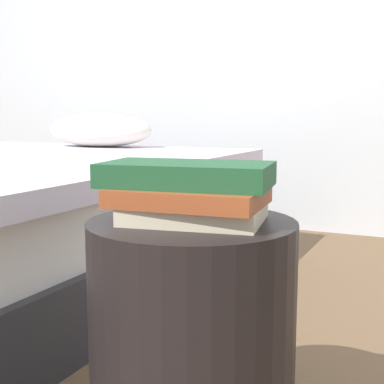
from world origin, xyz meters
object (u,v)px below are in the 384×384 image
side_table (192,337)px  book_rust (188,196)px  book_forest (188,174)px  book_cream (195,213)px

side_table → book_rust: (-0.00, -0.01, 0.26)m
side_table → book_rust: 0.26m
book_rust → book_forest: book_forest is taller
book_cream → book_rust: book_rust is taller
book_cream → book_rust: 0.03m
side_table → book_cream: size_ratio=1.84×
side_table → book_cream: 0.23m
book_rust → book_forest: bearing=109.7°
book_cream → book_forest: (-0.02, 0.00, 0.07)m
side_table → book_forest: size_ratio=1.48×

